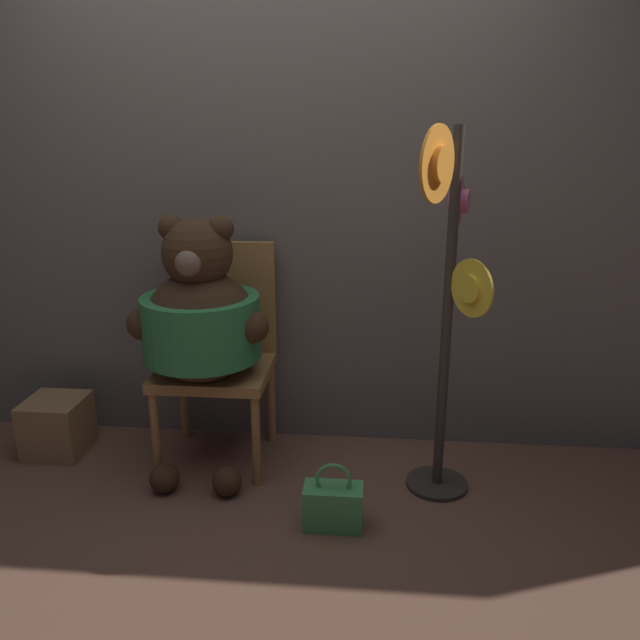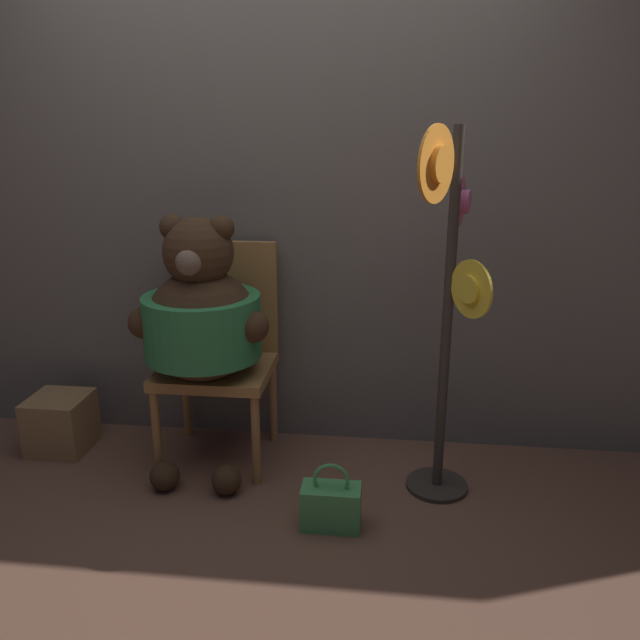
# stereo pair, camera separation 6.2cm
# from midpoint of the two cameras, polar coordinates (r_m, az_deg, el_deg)

# --- Properties ---
(ground_plane) EXTENTS (14.00, 14.00, 0.00)m
(ground_plane) POSITION_cam_midpoint_polar(r_m,az_deg,el_deg) (2.96, -5.80, -15.16)
(ground_plane) COLOR brown
(wall_back) EXTENTS (8.00, 0.10, 2.27)m
(wall_back) POSITION_cam_midpoint_polar(r_m,az_deg,el_deg) (3.11, -4.39, 8.96)
(wall_back) COLOR #66605B
(wall_back) RESTS_ON ground_plane
(chair) EXTENTS (0.53, 0.48, 1.05)m
(chair) POSITION_cam_midpoint_polar(r_m,az_deg,el_deg) (3.07, -9.85, -2.34)
(chair) COLOR #9E703D
(chair) RESTS_ON ground_plane
(teddy_bear) EXTENTS (0.64, 0.57, 1.22)m
(teddy_bear) POSITION_cam_midpoint_polar(r_m,az_deg,el_deg) (2.87, -11.45, 0.01)
(teddy_bear) COLOR #3D2819
(teddy_bear) RESTS_ON ground_plane
(hat_display_rack) EXTENTS (0.31, 0.52, 1.59)m
(hat_display_rack) POSITION_cam_midpoint_polar(r_m,az_deg,el_deg) (2.62, 10.96, 1.94)
(hat_display_rack) COLOR #332D28
(hat_display_rack) RESTS_ON ground_plane
(handbag_on_ground) EXTENTS (0.24, 0.13, 0.29)m
(handbag_on_ground) POSITION_cam_midpoint_polar(r_m,az_deg,el_deg) (2.66, 0.53, -16.56)
(handbag_on_ground) COLOR #479E56
(handbag_on_ground) RESTS_ON ground_plane
(wooden_crate) EXTENTS (0.28, 0.28, 0.28)m
(wooden_crate) POSITION_cam_midpoint_polar(r_m,az_deg,el_deg) (3.46, -23.37, -8.85)
(wooden_crate) COLOR #937047
(wooden_crate) RESTS_ON ground_plane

